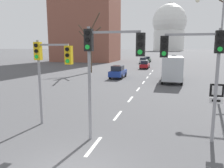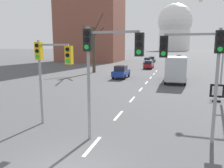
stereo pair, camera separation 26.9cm
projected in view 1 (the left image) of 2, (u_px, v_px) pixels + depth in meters
lane_stripe_0 at (94, 146)px, 9.57m from camera, size 0.16×2.00×0.01m
lane_stripe_1 at (118, 115)px, 13.85m from camera, size 0.16×2.00×0.01m
lane_stripe_2 at (130, 99)px, 18.14m from camera, size 0.16×2.00×0.01m
lane_stripe_3 at (138, 89)px, 22.42m from camera, size 0.16×2.00×0.01m
lane_stripe_4 at (143, 82)px, 26.71m from camera, size 0.16×2.00×0.01m
lane_stripe_5 at (147, 77)px, 30.99m from camera, size 0.16×2.00×0.01m
lane_stripe_6 at (150, 74)px, 35.28m from camera, size 0.16×2.00×0.01m
lane_stripe_7 at (152, 71)px, 39.56m from camera, size 0.16×2.00×0.01m
traffic_signal_near_right at (199, 57)px, 9.56m from camera, size 2.65×0.34×5.08m
traffic_signal_near_left at (49, 62)px, 11.64m from camera, size 2.16×0.34×4.66m
traffic_signal_centre_tall at (106, 55)px, 9.46m from camera, size 2.65×0.34×5.17m
route_sign_post at (216, 101)px, 9.90m from camera, size 0.60×0.08×2.72m
street_lamp_right at (216, 36)px, 19.12m from camera, size 2.38×0.36×8.49m
sedan_near_left at (143, 60)px, 56.98m from camera, size 1.83×4.49×1.59m
sedan_near_right at (145, 65)px, 43.61m from camera, size 1.69×4.47×1.61m
sedan_mid_centre at (174, 57)px, 75.09m from camera, size 1.84×4.55×1.57m
sedan_far_left at (118, 72)px, 30.30m from camera, size 1.79×4.20×1.75m
sedan_far_right at (147, 59)px, 61.60m from camera, size 1.81×4.28×1.64m
delivery_truck at (172, 68)px, 27.07m from camera, size 2.44×7.20×3.14m
bare_tree_left_near at (90, 47)px, 36.32m from camera, size 4.44×1.97×9.58m
capitol_dome at (169, 28)px, 236.13m from camera, size 36.20×36.20×51.14m
apartment_block_left at (86, 14)px, 65.16m from camera, size 18.00×14.00×27.79m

